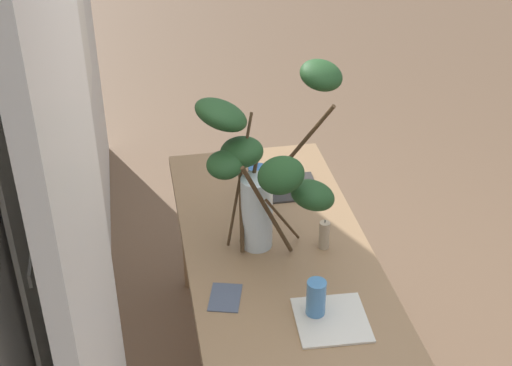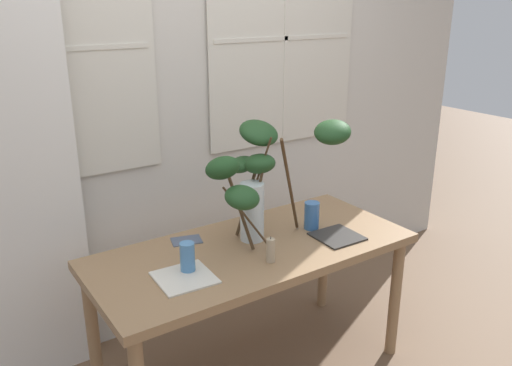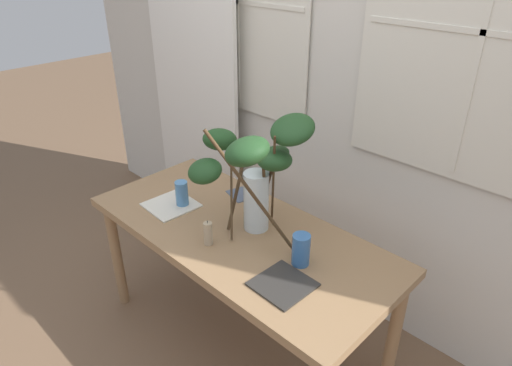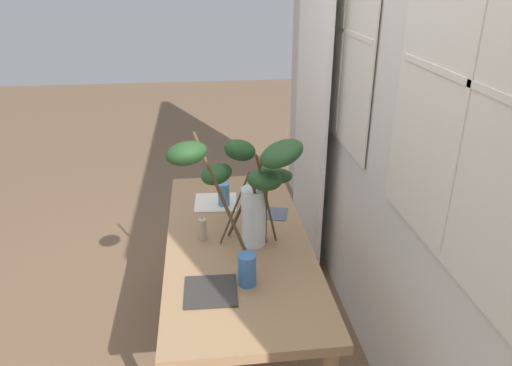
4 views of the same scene
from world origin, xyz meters
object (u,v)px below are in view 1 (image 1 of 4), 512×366
at_px(drinking_glass_blue_left, 316,299).
at_px(drinking_glass_blue_right, 258,182).
at_px(vase_with_branches, 264,162).
at_px(plate_square_left, 331,320).
at_px(dining_table, 278,267).
at_px(plate_square_right, 292,187).
at_px(pillar_candle, 324,235).

height_order(drinking_glass_blue_left, drinking_glass_blue_right, drinking_glass_blue_right).
bearing_deg(vase_with_branches, plate_square_left, -164.15).
bearing_deg(drinking_glass_blue_left, dining_table, 7.19).
height_order(plate_square_left, plate_square_right, same).
distance_m(dining_table, pillar_candle, 0.22).
bearing_deg(pillar_candle, plate_square_left, 168.55).
height_order(dining_table, pillar_candle, pillar_candle).
xyz_separation_m(drinking_glass_blue_left, drinking_glass_blue_right, (0.75, 0.06, 0.00)).
bearing_deg(pillar_candle, drinking_glass_blue_left, 160.53).
bearing_deg(drinking_glass_blue_left, plate_square_right, -7.31).
relative_size(dining_table, vase_with_branches, 2.36).
distance_m(dining_table, drinking_glass_blue_right, 0.41).
xyz_separation_m(plate_square_left, plate_square_right, (0.83, -0.06, 0.00)).
relative_size(drinking_glass_blue_left, drinking_glass_blue_right, 0.95).
distance_m(plate_square_left, plate_square_right, 0.83).
distance_m(drinking_glass_blue_left, plate_square_right, 0.80).
xyz_separation_m(drinking_glass_blue_right, pillar_candle, (-0.39, -0.18, -0.02)).
distance_m(drinking_glass_blue_right, plate_square_right, 0.18).
xyz_separation_m(vase_with_branches, drinking_glass_blue_right, (0.31, -0.03, -0.28)).
relative_size(plate_square_right, pillar_candle, 1.74).
bearing_deg(plate_square_left, plate_square_right, -3.83).
height_order(drinking_glass_blue_right, plate_square_left, drinking_glass_blue_right).
bearing_deg(plate_square_right, plate_square_left, 176.17).
bearing_deg(vase_with_branches, drinking_glass_blue_left, -168.35).
bearing_deg(plate_square_left, drinking_glass_blue_right, 7.36).
height_order(dining_table, plate_square_right, plate_square_right).
distance_m(dining_table, plate_square_right, 0.45).
bearing_deg(drinking_glass_blue_left, plate_square_left, -131.76).
relative_size(vase_with_branches, drinking_glass_blue_left, 4.82).
relative_size(drinking_glass_blue_right, pillar_candle, 1.16).
bearing_deg(plate_square_left, dining_table, 12.62).
xyz_separation_m(plate_square_right, pillar_candle, (-0.43, -0.03, 0.05)).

